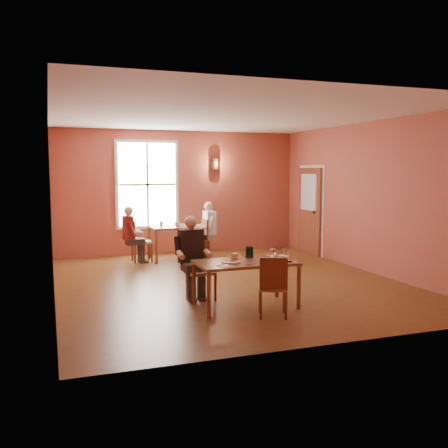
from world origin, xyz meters
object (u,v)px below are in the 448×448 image
object	(u,v)px
main_table	(245,284)
diner_main	(201,260)
second_table	(170,243)
chair_diner_maroon	(142,241)
diner_maroon	(140,235)
chair_diner_main	(201,271)
chair_diner_white	(198,239)
chair_empty	(273,286)
diner_white	(199,231)

from	to	relation	value
main_table	diner_main	xyz separation A→B (m)	(-0.50, 0.62, 0.29)
main_table	second_table	xyz separation A→B (m)	(-0.15, 4.23, 0.05)
chair_diner_maroon	diner_maroon	bearing A→B (deg)	-90.00
second_table	diner_maroon	size ratio (longest dim) A/B	0.73
main_table	diner_main	bearing A→B (deg)	128.88
chair_diner_main	diner_maroon	xyz separation A→B (m)	(-0.33, 3.58, 0.15)
diner_main	chair_diner_white	bearing A→B (deg)	-105.43
main_table	chair_empty	bearing A→B (deg)	-73.38
main_table	chair_diner_white	world-z (taller)	chair_diner_white
chair_empty	diner_white	distance (m)	4.83
diner_white	chair_diner_maroon	bearing A→B (deg)	90.00
diner_main	second_table	xyz separation A→B (m)	(0.35, 3.61, -0.24)
chair_diner_maroon	diner_maroon	size ratio (longest dim) A/B	0.77
main_table	chair_empty	xyz separation A→B (m)	(0.17, -0.58, 0.09)
second_table	chair_diner_white	xyz separation A→B (m)	(0.65, 0.00, 0.07)
diner_main	second_table	size ratio (longest dim) A/B	1.43
chair_diner_white	chair_diner_maroon	bearing A→B (deg)	90.00
chair_diner_white	diner_white	distance (m)	0.18
chair_diner_main	chair_diner_maroon	bearing A→B (deg)	-85.17
chair_empty	chair_diner_white	size ratio (longest dim) A/B	0.94
diner_main	second_table	bearing A→B (deg)	-95.49
chair_diner_white	diner_maroon	size ratio (longest dim) A/B	0.75
diner_maroon	diner_white	bearing A→B (deg)	90.00
diner_main	diner_maroon	bearing A→B (deg)	-84.73
diner_main	diner_maroon	xyz separation A→B (m)	(-0.33, 3.61, -0.03)
main_table	diner_white	distance (m)	4.27
main_table	diner_white	world-z (taller)	diner_white
main_table	chair_diner_main	xyz separation A→B (m)	(-0.50, 0.65, 0.11)
main_table	chair_diner_maroon	distance (m)	4.31
diner_main	diner_white	bearing A→B (deg)	-105.87
chair_diner_maroon	diner_main	bearing A→B (deg)	4.79
main_table	chair_diner_white	distance (m)	4.26
second_table	chair_diner_white	world-z (taller)	chair_diner_white
chair_diner_main	chair_diner_white	size ratio (longest dim) A/B	0.99
diner_white	diner_maroon	size ratio (longest dim) A/B	1.04
chair_diner_main	diner_white	distance (m)	3.73
diner_white	chair_empty	bearing A→B (deg)	175.81
main_table	chair_diner_main	world-z (taller)	chair_diner_main
main_table	chair_diner_maroon	size ratio (longest dim) A/B	1.58
chair_empty	diner_maroon	world-z (taller)	diner_maroon
second_table	diner_white	bearing A→B (deg)	0.00
chair_diner_main	chair_empty	world-z (taller)	chair_diner_main
second_table	chair_diner_maroon	world-z (taller)	chair_diner_maroon
chair_empty	chair_diner_white	bearing A→B (deg)	107.41
main_table	diner_white	bearing A→B (deg)	82.90
second_table	diner_maroon	xyz separation A→B (m)	(-0.68, 0.00, 0.22)
diner_maroon	chair_diner_white	bearing A→B (deg)	90.00
diner_white	chair_diner_maroon	distance (m)	1.34
chair_diner_main	second_table	xyz separation A→B (m)	(0.35, 3.58, -0.06)
diner_main	chair_empty	xyz separation A→B (m)	(0.67, -1.20, -0.20)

